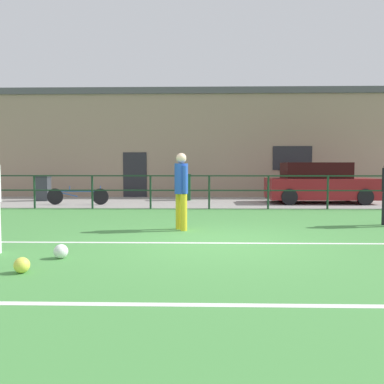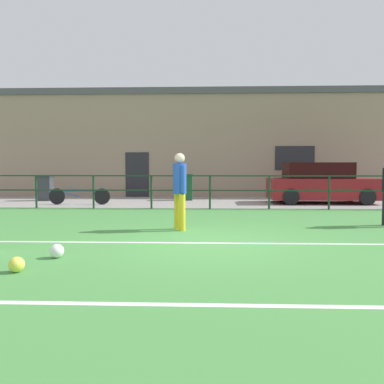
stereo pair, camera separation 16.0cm
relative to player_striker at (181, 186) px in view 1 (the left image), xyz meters
The scene contains 13 objects.
ground 1.96m from the player_striker, 64.67° to the right, with size 60.00×44.00×0.04m, color #478C42.
field_line_touchline 1.97m from the player_striker, 65.06° to the right, with size 36.00×0.11×0.00m, color white.
field_line_hash 5.05m from the player_striker, 81.65° to the right, with size 36.00×0.11×0.00m, color white.
pavement_strip 7.09m from the player_striker, 84.12° to the left, with size 48.00×5.00×0.02m, color gray.
perimeter_fence 4.55m from the player_striker, 80.89° to the left, with size 36.07×0.07×1.15m.
clubhouse_facade 10.82m from the player_striker, 86.15° to the left, with size 28.00×2.56×5.09m.
player_striker is the anchor object (origin of this frame).
soccer_ball_match 3.46m from the player_striker, 121.54° to the right, with size 0.22×0.22×0.22m, color white.
soccer_ball_spare 4.29m from the player_striker, 118.05° to the right, with size 0.21×0.21×0.21m, color #E5E04C.
parked_car_red 8.35m from the player_striker, 52.76° to the left, with size 4.09×1.93×1.58m.
bicycle_parked_1 7.08m from the player_striker, 126.29° to the left, with size 2.32×0.04×0.71m.
trash_bin_0 7.78m from the player_striker, 91.93° to the left, with size 0.55×0.46×1.10m.
trash_bin_1 9.58m from the player_striker, 129.95° to the left, with size 0.57×0.49×1.04m.
Camera 1 is at (-0.26, -7.41, 1.44)m, focal length 37.03 mm.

